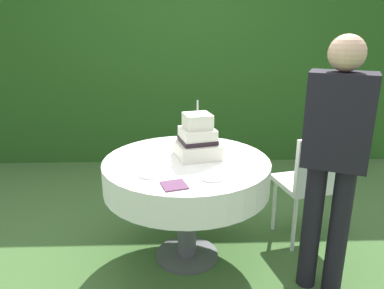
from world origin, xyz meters
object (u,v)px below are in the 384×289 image
(serving_plate_far, at_px, (148,175))
(serving_plate_near, at_px, (212,177))
(serving_plate_left, at_px, (189,141))
(napkin_stack, at_px, (174,185))
(standing_person, at_px, (334,153))
(cake_table, at_px, (187,176))
(garden_chair, at_px, (311,179))
(wedding_cake, at_px, (198,140))

(serving_plate_far, bearing_deg, serving_plate_near, -7.40)
(serving_plate_near, relative_size, serving_plate_left, 1.47)
(napkin_stack, bearing_deg, standing_person, 3.22)
(cake_table, relative_size, serving_plate_far, 9.52)
(garden_chair, bearing_deg, wedding_cake, -174.62)
(cake_table, bearing_deg, napkin_stack, -100.64)
(serving_plate_left, bearing_deg, napkin_stack, -97.35)
(serving_plate_far, xyz_separation_m, garden_chair, (1.18, 0.42, -0.23))
(serving_plate_near, height_order, standing_person, standing_person)
(serving_plate_near, distance_m, serving_plate_left, 0.73)
(standing_person, bearing_deg, wedding_cake, 150.38)
(serving_plate_near, bearing_deg, wedding_cake, 100.04)
(napkin_stack, bearing_deg, serving_plate_left, 82.65)
(cake_table, distance_m, serving_plate_left, 0.42)
(serving_plate_near, xyz_separation_m, serving_plate_far, (-0.39, 0.05, 0.00))
(wedding_cake, relative_size, napkin_stack, 2.86)
(wedding_cake, distance_m, serving_plate_far, 0.48)
(wedding_cake, relative_size, serving_plate_far, 3.33)
(wedding_cake, bearing_deg, napkin_stack, -107.74)
(wedding_cake, relative_size, serving_plate_near, 2.69)
(serving_plate_far, distance_m, napkin_stack, 0.22)
(garden_chair, bearing_deg, serving_plate_near, -149.14)
(serving_plate_far, bearing_deg, cake_table, 47.94)
(serving_plate_near, xyz_separation_m, serving_plate_left, (-0.12, 0.72, 0.00))
(serving_plate_far, xyz_separation_m, serving_plate_left, (0.27, 0.67, 0.00))
(wedding_cake, distance_m, serving_plate_near, 0.41)
(serving_plate_left, relative_size, standing_person, 0.06)
(cake_table, xyz_separation_m, serving_plate_near, (0.15, -0.32, 0.12))
(napkin_stack, xyz_separation_m, standing_person, (0.93, 0.05, 0.16))
(cake_table, distance_m, standing_person, 0.97)
(standing_person, bearing_deg, serving_plate_left, 137.25)
(wedding_cake, height_order, serving_plate_near, wedding_cake)
(serving_plate_far, xyz_separation_m, standing_person, (1.09, -0.10, 0.16))
(cake_table, relative_size, standing_person, 0.71)
(serving_plate_near, bearing_deg, cake_table, 115.26)
(serving_plate_left, bearing_deg, cake_table, -93.87)
(cake_table, xyz_separation_m, garden_chair, (0.94, 0.16, -0.11))
(serving_plate_near, bearing_deg, serving_plate_far, 172.60)
(cake_table, distance_m, serving_plate_far, 0.38)
(serving_plate_far, bearing_deg, garden_chair, 19.70)
(cake_table, bearing_deg, garden_chair, 9.48)
(serving_plate_far, bearing_deg, napkin_stack, -43.78)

